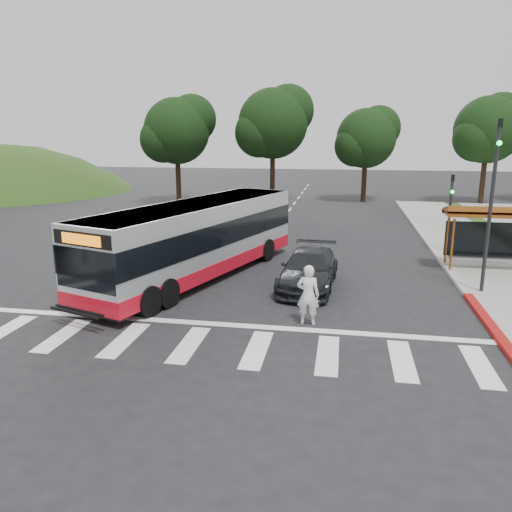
# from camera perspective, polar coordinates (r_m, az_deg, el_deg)

# --- Properties ---
(ground) EXTENTS (140.00, 140.00, 0.00)m
(ground) POSITION_cam_1_polar(r_m,az_deg,el_deg) (19.38, -3.21, -4.17)
(ground) COLOR black
(ground) RESTS_ON ground
(sidewalk_east) EXTENTS (4.00, 40.00, 0.12)m
(sidewalk_east) POSITION_cam_1_polar(r_m,az_deg,el_deg) (27.44, 23.94, 0.15)
(sidewalk_east) COLOR gray
(sidewalk_east) RESTS_ON ground
(curb_east) EXTENTS (0.30, 40.00, 0.15)m
(curb_east) POSITION_cam_1_polar(r_m,az_deg,el_deg) (27.02, 19.84, 0.36)
(curb_east) COLOR #9E9991
(curb_east) RESTS_ON ground
(curb_east_red) EXTENTS (0.32, 6.00, 0.15)m
(curb_east_red) POSITION_cam_1_polar(r_m,az_deg,el_deg) (17.64, 25.13, -7.09)
(curb_east_red) COLOR maroon
(curb_east_red) RESTS_ON ground
(hillside_nw) EXTENTS (44.00, 44.00, 10.00)m
(hillside_nw) POSITION_cam_1_polar(r_m,az_deg,el_deg) (60.40, -27.18, 6.62)
(hillside_nw) COLOR #234215
(hillside_nw) RESTS_ON ground
(crosswalk_ladder) EXTENTS (18.00, 2.60, 0.01)m
(crosswalk_ladder) POSITION_cam_1_polar(r_m,az_deg,el_deg) (14.87, -7.64, -9.99)
(crosswalk_ladder) COLOR silver
(crosswalk_ladder) RESTS_ON ground
(bus_shelter) EXTENTS (4.20, 1.60, 2.86)m
(bus_shelter) POSITION_cam_1_polar(r_m,az_deg,el_deg) (24.23, 25.59, 3.85)
(bus_shelter) COLOR brown
(bus_shelter) RESTS_ON sidewalk_east
(traffic_signal_ne_tall) EXTENTS (0.18, 0.37, 6.50)m
(traffic_signal_ne_tall) POSITION_cam_1_polar(r_m,az_deg,el_deg) (20.26, 25.39, 6.55)
(traffic_signal_ne_tall) COLOR black
(traffic_signal_ne_tall) RESTS_ON ground
(traffic_signal_ne_short) EXTENTS (0.18, 0.37, 4.00)m
(traffic_signal_ne_short) POSITION_cam_1_polar(r_m,az_deg,el_deg) (27.19, 21.33, 5.48)
(traffic_signal_ne_short) COLOR black
(traffic_signal_ne_short) RESTS_ON ground
(tree_ne_a) EXTENTS (6.16, 5.74, 9.30)m
(tree_ne_a) POSITION_cam_1_polar(r_m,az_deg,el_deg) (47.50, 25.08, 13.05)
(tree_ne_a) COLOR black
(tree_ne_a) RESTS_ON parking_lot
(tree_north_a) EXTENTS (6.60, 6.15, 10.17)m
(tree_north_a) POSITION_cam_1_polar(r_m,az_deg,el_deg) (44.45, 2.06, 15.02)
(tree_north_a) COLOR black
(tree_north_a) RESTS_ON ground
(tree_north_b) EXTENTS (5.72, 5.33, 8.43)m
(tree_north_b) POSITION_cam_1_polar(r_m,az_deg,el_deg) (46.03, 12.57, 13.09)
(tree_north_b) COLOR black
(tree_north_b) RESTS_ON ground
(tree_north_c) EXTENTS (6.16, 5.74, 9.30)m
(tree_north_c) POSITION_cam_1_polar(r_m,az_deg,el_deg) (44.33, -8.95, 14.05)
(tree_north_c) COLOR black
(tree_north_c) RESTS_ON ground
(transit_bus) EXTENTS (6.43, 12.52, 3.18)m
(transit_bus) POSITION_cam_1_polar(r_m,az_deg,el_deg) (21.13, -6.71, 1.74)
(transit_bus) COLOR #AEB1B3
(transit_bus) RESTS_ON ground
(pedestrian) EXTENTS (0.75, 0.52, 1.98)m
(pedestrian) POSITION_cam_1_polar(r_m,az_deg,el_deg) (15.97, 5.97, -4.46)
(pedestrian) COLOR white
(pedestrian) RESTS_ON ground
(dark_sedan) EXTENTS (2.37, 5.18, 1.47)m
(dark_sedan) POSITION_cam_1_polar(r_m,az_deg,el_deg) (19.96, 6.05, -1.49)
(dark_sedan) COLOR #212427
(dark_sedan) RESTS_ON ground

